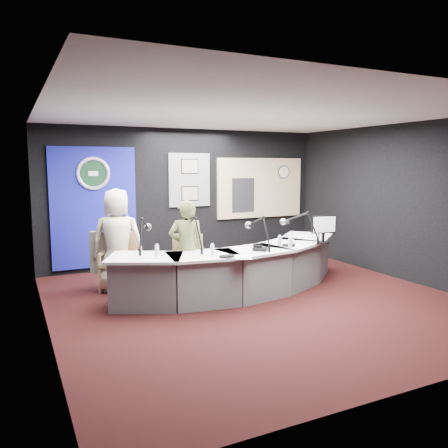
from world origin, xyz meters
name	(u,v)px	position (x,y,z in m)	size (l,w,h in m)	color
ground	(258,301)	(0.00, 0.00, 0.00)	(6.00, 6.00, 0.00)	black
ceiling	(260,113)	(0.00, 0.00, 2.80)	(6.00, 6.00, 0.02)	silver
wall_back	(187,197)	(0.00, 3.00, 1.40)	(6.00, 0.02, 2.80)	black
wall_front	(429,240)	(0.00, -3.00, 1.40)	(6.00, 0.02, 2.80)	black
wall_left	(43,220)	(-3.00, 0.00, 1.40)	(0.02, 6.00, 2.80)	black
wall_right	(406,202)	(3.00, 0.00, 1.40)	(0.02, 6.00, 2.80)	black
broadcast_desk	(239,269)	(-0.05, 0.55, 0.38)	(4.50, 1.90, 0.75)	silver
backdrop_panel	(94,208)	(-1.90, 2.97, 1.25)	(1.60, 0.05, 2.30)	navy
agency_seal	(93,174)	(-1.90, 2.93, 1.90)	(0.63, 0.63, 0.07)	silver
seal_center	(93,174)	(-1.90, 2.94, 1.90)	(0.48, 0.48, 0.01)	black
pinboard	(189,180)	(0.05, 2.97, 1.75)	(0.90, 0.04, 1.10)	slate
framed_photo_upper	(190,166)	(0.05, 2.94, 2.03)	(0.34, 0.02, 0.27)	gray
framed_photo_lower	(190,194)	(0.05, 2.94, 1.47)	(0.34, 0.02, 0.27)	gray
booth_window_frame	(260,188)	(1.75, 2.97, 1.55)	(2.12, 0.06, 1.32)	tan
booth_glow	(260,188)	(1.75, 2.96, 1.55)	(2.00, 0.02, 1.20)	#FFE8A1
equipment_rack	(243,195)	(1.30, 2.94, 1.40)	(0.55, 0.02, 0.75)	black
wall_clock	(284,172)	(2.35, 2.94, 1.90)	(0.28, 0.28, 0.01)	white
armchair_left	(118,261)	(-1.80, 1.47, 0.50)	(0.56, 0.56, 0.99)	#A8804D
armchair_right	(187,264)	(-0.90, 0.69, 0.52)	(0.58, 0.58, 1.04)	#A8804D
draped_jacket	(105,253)	(-1.98, 1.66, 0.62)	(0.50, 0.10, 0.70)	slate
person_man	(117,240)	(-1.80, 1.47, 0.85)	(0.83, 0.54, 1.69)	beige
person_woman	(187,249)	(-0.90, 0.69, 0.76)	(0.56, 0.37, 1.53)	#525B2F
computer_monitor	(323,224)	(1.39, 0.25, 1.07)	(0.48, 0.03, 0.33)	black
desk_phone	(261,249)	(0.10, 0.12, 0.78)	(0.21, 0.17, 0.05)	black
headphones_near	(289,245)	(0.71, 0.26, 0.77)	(0.23, 0.23, 0.04)	black
headphones_far	(227,256)	(-0.60, -0.12, 0.77)	(0.20, 0.20, 0.03)	black
paper_stack	(146,256)	(-1.61, 0.48, 0.75)	(0.19, 0.27, 0.00)	white
notepad	(243,257)	(-0.38, -0.20, 0.75)	(0.23, 0.33, 0.00)	white
boom_mic_a	(144,232)	(-1.55, 0.79, 1.05)	(0.40, 0.67, 0.60)	black
boom_mic_b	(191,232)	(-0.88, 0.54, 1.05)	(0.20, 0.73, 0.60)	black
boom_mic_c	(259,230)	(0.14, 0.26, 1.05)	(0.16, 0.74, 0.60)	black
boom_mic_d	(300,225)	(1.06, 0.44, 1.05)	(0.47, 0.63, 0.60)	black
water_bottles	(249,244)	(-0.01, 0.30, 0.84)	(2.98, 0.55, 0.18)	silver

